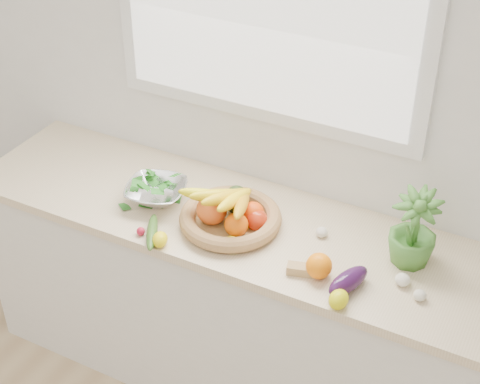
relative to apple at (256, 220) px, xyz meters
The scene contains 18 objects.
back_wall 0.53m from the apple, 110.75° to the left, with size 4.50×0.02×2.70m, color white.
counter_cabinet 0.53m from the apple, behind, with size 2.20×0.58×0.86m, color silver.
countertop 0.14m from the apple, behind, with size 2.24×0.62×0.04m, color beige.
orange_loose 0.35m from the apple, 24.39° to the right, with size 0.09×0.09×0.09m, color orange.
lemon_a 0.38m from the apple, 136.67° to the right, with size 0.06×0.07×0.06m, color yellow.
lemon_b 0.51m from the apple, 30.55° to the right, with size 0.07×0.08×0.07m, color yellow.
lemon_c 0.16m from the apple, 97.10° to the right, with size 0.06×0.07×0.06m, color yellow.
apple is the anchor object (origin of this frame).
ginger 0.31m from the apple, 31.19° to the right, with size 0.11×0.04×0.03m, color tan.
garlic_a 0.68m from the apple, ahead, with size 0.05×0.05×0.04m, color silver.
garlic_b 0.25m from the apple, 16.65° to the left, with size 0.05×0.05×0.04m, color silver.
garlic_c 0.60m from the apple, ahead, with size 0.05×0.05×0.05m, color silver.
eggplant 0.47m from the apple, 20.26° to the right, with size 0.07×0.19×0.08m, color #2E0F38.
cucumber 0.40m from the apple, 145.81° to the right, with size 0.04×0.22×0.04m, color #294E17.
radish 0.45m from the apple, 147.58° to the right, with size 0.03×0.03×0.03m, color #B8172F.
potted_herb 0.60m from the apple, ahead, with size 0.18×0.18×0.32m, color #427D2D.
fruit_basket 0.11m from the apple, 165.78° to the right, with size 0.51×0.51×0.19m.
colander_with_spinach 0.44m from the apple, behind, with size 0.30×0.30×0.13m.
Camera 1 is at (1.11, -0.10, 2.65)m, focal length 55.00 mm.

